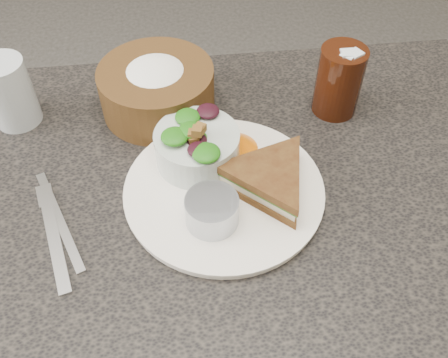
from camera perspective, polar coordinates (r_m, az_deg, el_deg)
The scene contains 11 objects.
dining_table at distance 0.99m, azimuth -2.44°, elevation -17.06°, with size 1.00×0.70×0.75m, color black.
dinner_plate at distance 0.68m, azimuth 0.00°, elevation -1.33°, with size 0.27×0.27×0.01m, color white.
sandwich at distance 0.66m, azimuth 5.16°, elevation 0.00°, with size 0.15×0.15×0.04m, color brown, non-canonical shape.
salad_bowl at distance 0.69m, azimuth -3.11°, elevation 4.19°, with size 0.12×0.12×0.07m, color #B7C4BE, non-canonical shape.
dressing_ramekin at distance 0.63m, azimuth -1.39°, elevation -3.65°, with size 0.07×0.07×0.04m, color #A2A9B3.
orange_wedge at distance 0.72m, azimuth 1.30°, elevation 4.31°, with size 0.07×0.07×0.03m, color orange.
fork at distance 0.67m, azimuth -18.78°, elevation -6.76°, with size 0.02×0.16×0.00m, color #B0B0B1.
knife at distance 0.69m, azimuth -18.31°, elevation -4.45°, with size 0.01×0.18×0.00m, color #A8A8A9.
bread_basket at distance 0.79m, azimuth -7.74°, elevation 10.83°, with size 0.18×0.18×0.10m, color #453014, non-canonical shape.
cola_glass at distance 0.79m, azimuth 13.07°, elevation 11.20°, with size 0.07×0.07×0.12m, color black, non-canonical shape.
water_glass at distance 0.82m, azimuth -23.33°, elevation 9.07°, with size 0.07×0.07×0.11m, color silver.
Camera 1 is at (-0.01, -0.40, 1.28)m, focal length 40.00 mm.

